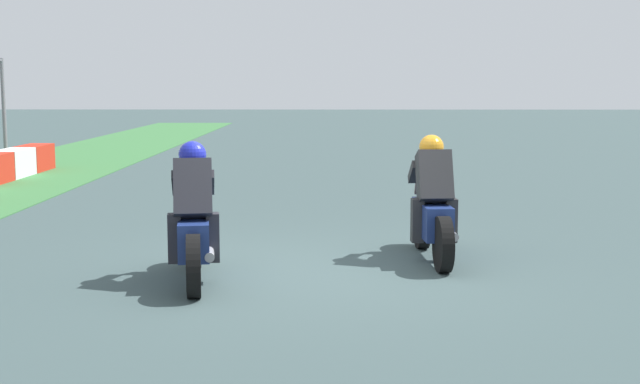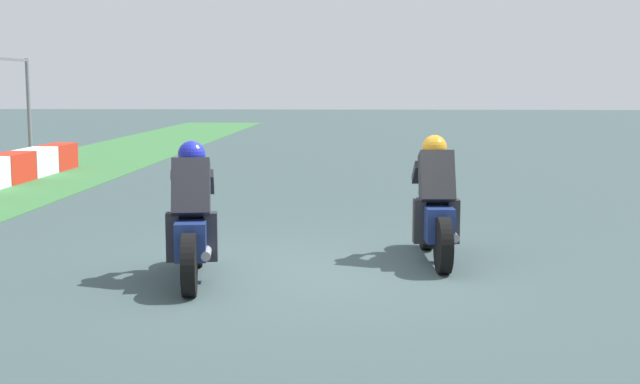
# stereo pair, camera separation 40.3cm
# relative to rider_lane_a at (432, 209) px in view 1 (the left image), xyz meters

# --- Properties ---
(ground_plane) EXTENTS (120.00, 120.00, 0.00)m
(ground_plane) POSITION_rel_rider_lane_a_xyz_m (-0.67, 1.44, -0.62)
(ground_plane) COLOR #384B4B
(rider_lane_a) EXTENTS (2.04, 0.55, 1.51)m
(rider_lane_a) POSITION_rel_rider_lane_a_xyz_m (0.00, 0.00, 0.00)
(rider_lane_a) COLOR black
(rider_lane_a) RESTS_ON ground_plane
(rider_lane_b) EXTENTS (2.04, 0.60, 1.51)m
(rider_lane_b) POSITION_rel_rider_lane_a_xyz_m (-1.17, 2.70, 0.00)
(rider_lane_b) COLOR black
(rider_lane_b) RESTS_ON ground_plane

